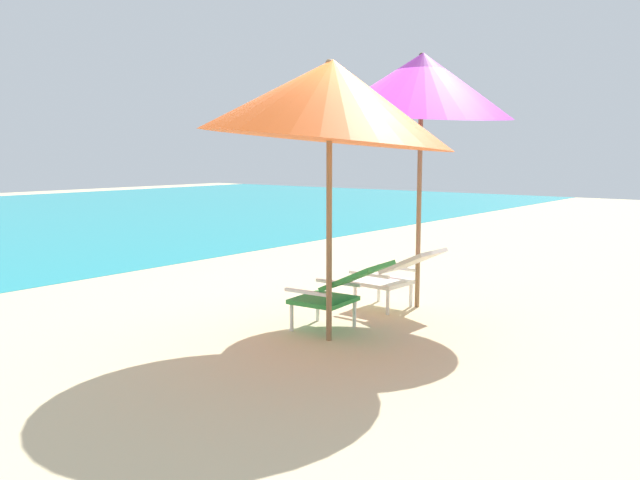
# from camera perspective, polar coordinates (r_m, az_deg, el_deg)

# --- Properties ---
(ground_plane) EXTENTS (40.00, 40.00, 0.00)m
(ground_plane) POSITION_cam_1_polar(r_m,az_deg,el_deg) (9.34, -17.12, -2.76)
(ground_plane) COLOR beige
(lounge_chair_left) EXTENTS (0.61, 0.92, 0.68)m
(lounge_chair_left) POSITION_cam_1_polar(r_m,az_deg,el_deg) (5.88, 1.73, -4.42)
(lounge_chair_left) COLOR #338E3D
(lounge_chair_left) RESTS_ON ground_plane
(lounge_chair_right) EXTENTS (0.56, 0.89, 0.68)m
(lounge_chair_right) POSITION_cam_1_polar(r_m,az_deg,el_deg) (6.74, 6.91, -2.92)
(lounge_chair_right) COLOR silver
(lounge_chair_right) RESTS_ON ground_plane
(beach_umbrella_left) EXTENTS (3.06, 3.07, 2.52)m
(beach_umbrella_left) POSITION_cam_1_polar(r_m,az_deg,el_deg) (5.50, 0.84, 12.38)
(beach_umbrella_left) COLOR olive
(beach_umbrella_left) RESTS_ON ground_plane
(beach_umbrella_right) EXTENTS (2.68, 2.70, 2.76)m
(beach_umbrella_right) POSITION_cam_1_polar(r_m,az_deg,el_deg) (6.85, 9.06, 13.54)
(beach_umbrella_right) COLOR olive
(beach_umbrella_right) RESTS_ON ground_plane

